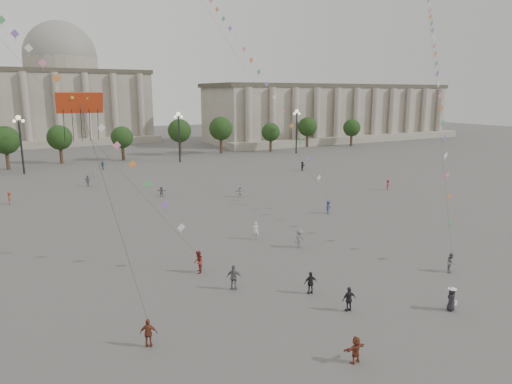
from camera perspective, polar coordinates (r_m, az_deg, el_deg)
ground at (r=32.33m, az=8.50°, el=-14.55°), size 360.00×360.00×0.00m
hall_east at (r=149.19m, az=9.57°, el=9.77°), size 84.00×26.22×17.20m
hall_central at (r=152.93m, az=-22.85°, el=11.23°), size 48.30×34.30×35.50m
tree_row at (r=102.65m, az=-19.08°, el=6.51°), size 137.12×5.12×8.00m
lamp_post_mid_west at (r=92.98m, az=-27.42°, el=6.49°), size 2.00×0.90×10.65m
lamp_post_mid_east at (r=98.60m, az=-9.63°, el=7.94°), size 2.00×0.90×10.65m
lamp_post_far_east at (r=112.23m, az=5.10°, el=8.57°), size 2.00×0.90×10.65m
person_crowd_0 at (r=93.15m, az=-18.64°, el=3.20°), size 1.07×0.64×1.71m
person_crowd_4 at (r=85.14m, az=-19.53°, el=2.25°), size 0.89×1.45×1.49m
person_crowd_6 at (r=43.95m, az=5.45°, el=-5.80°), size 1.34×1.00×1.84m
person_crowd_7 at (r=64.87m, az=-2.01°, el=0.03°), size 1.49×1.01×1.54m
person_crowd_8 at (r=72.17m, az=16.17°, el=0.85°), size 1.23×1.04×1.65m
person_crowd_9 at (r=87.53m, az=5.82°, el=3.24°), size 1.63×1.34×1.75m
person_crowd_12 at (r=66.58m, az=-11.72°, el=0.07°), size 1.38×1.14×1.49m
person_crowd_13 at (r=46.21m, az=-0.06°, el=-4.84°), size 0.80×0.68×1.85m
person_crowd_16 at (r=77.07m, az=-20.31°, el=1.31°), size 1.11×0.75×1.75m
person_crowd_17 at (r=69.03m, az=-28.43°, el=-0.65°), size 0.69×1.12×1.68m
tourist_0 at (r=28.42m, az=-13.29°, el=-16.79°), size 1.10×0.83×1.74m
tourist_1 at (r=34.43m, az=6.85°, el=-11.21°), size 1.07×0.66×1.70m
tourist_2 at (r=26.94m, az=12.35°, el=-18.71°), size 1.44×0.47×1.55m
tourist_3 at (r=34.85m, az=-2.78°, el=-10.62°), size 1.21×1.03×1.94m
tourist_4 at (r=32.30m, az=11.55°, el=-13.00°), size 1.06×0.55×1.73m
kite_flyer_0 at (r=38.13m, az=-7.22°, el=-8.68°), size 1.04×1.14×1.89m
kite_flyer_1 at (r=56.64m, az=9.04°, el=-1.88°), size 1.21×0.99×1.63m
kite_flyer_2 at (r=41.35m, az=23.21°, el=-8.10°), size 1.02×0.98×1.66m
hat_person at (r=34.45m, az=23.25°, el=-12.12°), size 0.95×0.82×1.69m
dragon_kite at (r=24.45m, az=-21.00°, el=8.59°), size 2.51×0.67×13.11m
kite_train_mid at (r=74.58m, az=-4.45°, el=20.75°), size 6.50×44.55×63.52m
kite_train_east at (r=68.81m, az=21.32°, el=16.64°), size 39.39×39.69×67.05m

